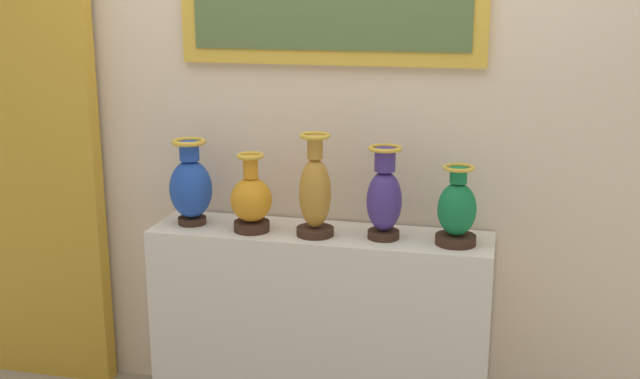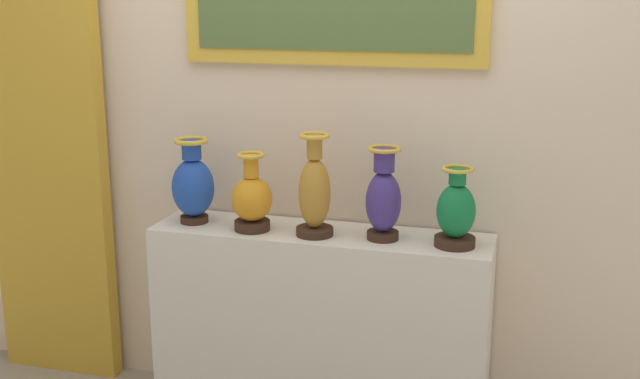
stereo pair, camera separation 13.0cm
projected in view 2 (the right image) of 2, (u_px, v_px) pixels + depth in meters
name	position (u px, v px, depth m)	size (l,w,h in m)	color
display_shelf	(320.00, 328.00, 3.28)	(1.39, 0.34, 0.84)	silver
back_wall	(335.00, 37.00, 3.19)	(3.64, 0.14, 3.19)	beige
curtain_gold	(45.00, 135.00, 3.55)	(0.59, 0.08, 2.30)	gold
vase_sapphire	(193.00, 185.00, 3.27)	(0.18, 0.18, 0.36)	#382319
vase_amber	(252.00, 199.00, 3.17)	(0.17, 0.17, 0.32)	#382319
vase_ochre	(315.00, 193.00, 3.09)	(0.15, 0.15, 0.41)	#382319
vase_indigo	(383.00, 198.00, 3.04)	(0.14, 0.14, 0.37)	#382319
vase_emerald	(456.00, 213.00, 2.97)	(0.16, 0.16, 0.31)	#382319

